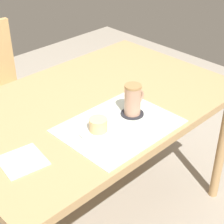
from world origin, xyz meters
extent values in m
cube|color=#9E9384|center=(0.00, 0.00, -0.01)|extent=(4.40, 4.40, 0.02)
cylinder|color=tan|center=(0.59, -0.37, 0.34)|extent=(0.05, 0.05, 0.69)
cylinder|color=tan|center=(0.59, 0.37, 0.34)|extent=(0.05, 0.05, 0.69)
cube|color=tan|center=(0.00, 0.00, 0.71)|extent=(1.30, 0.84, 0.04)
cylinder|color=tan|center=(0.08, 0.51, 0.21)|extent=(0.04, 0.04, 0.41)
cylinder|color=tan|center=(0.10, 0.86, 0.21)|extent=(0.04, 0.04, 0.41)
cube|color=tan|center=(-0.09, 0.69, 0.43)|extent=(0.44, 0.44, 0.04)
cube|color=silver|center=(-0.06, -0.22, 0.73)|extent=(0.46, 0.35, 0.00)
cylinder|color=silver|center=(-0.15, -0.20, 0.74)|extent=(0.15, 0.15, 0.01)
cylinder|color=#E5BC7F|center=(-0.15, -0.20, 0.77)|extent=(0.07, 0.07, 0.05)
cylinder|color=#232328|center=(0.04, -0.20, 0.73)|extent=(0.10, 0.10, 0.00)
cylinder|color=tan|center=(0.04, -0.20, 0.80)|extent=(0.07, 0.07, 0.12)
cylinder|color=#9E7547|center=(0.04, -0.20, 0.86)|extent=(0.07, 0.07, 0.01)
torus|color=tan|center=(0.08, -0.20, 0.80)|extent=(0.06, 0.01, 0.06)
cube|color=silver|center=(-0.46, -0.14, 0.73)|extent=(0.17, 0.17, 0.00)
camera|label=1|loc=(-0.96, -1.10, 1.57)|focal=60.00mm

